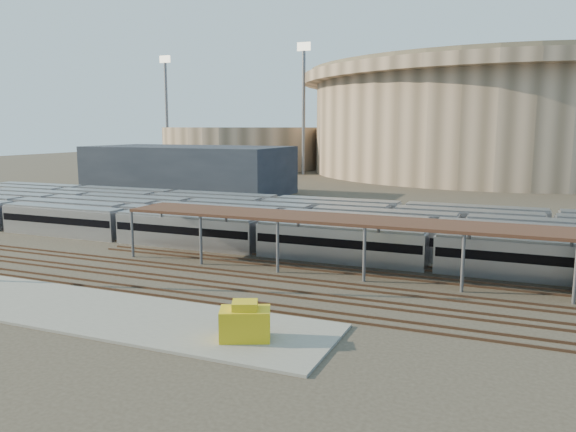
{
  "coord_description": "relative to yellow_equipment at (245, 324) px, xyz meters",
  "views": [
    {
      "loc": [
        30.38,
        -47.14,
        13.86
      ],
      "look_at": [
        5.78,
        12.0,
        3.77
      ],
      "focal_mm": 35.0,
      "sensor_mm": 36.0,
      "label": 1
    }
  ],
  "objects": [
    {
      "name": "floodlight_0",
      "position": [
        -44.35,
        125.91,
        19.43
      ],
      "size": [
        4.0,
        1.0,
        38.4
      ],
      "color": "slate",
      "rests_on": "ground"
    },
    {
      "name": "subway_trains",
      "position": [
        -13.27,
        34.41,
        0.58
      ],
      "size": [
        121.27,
        23.9,
        3.6
      ],
      "color": "#B5B5BA",
      "rests_on": "ground"
    },
    {
      "name": "service_building",
      "position": [
        -49.35,
        70.91,
        3.78
      ],
      "size": [
        42.0,
        20.0,
        10.0
      ],
      "primitive_type": "cube",
      "color": "#1E232D",
      "rests_on": "ground"
    },
    {
      "name": "stadium",
      "position": [
        10.65,
        155.91,
        15.25
      ],
      "size": [
        124.0,
        124.0,
        32.5
      ],
      "color": "tan",
      "rests_on": "ground"
    },
    {
      "name": "yellow_equipment",
      "position": [
        0.0,
        0.0,
        0.0
      ],
      "size": [
        3.81,
        3.18,
        2.04
      ],
      "primitive_type": "cube",
      "rotation": [
        0.0,
        0.0,
        0.42
      ],
      "color": "gold",
      "rests_on": "apron"
    },
    {
      "name": "ground",
      "position": [
        -14.35,
        15.91,
        -1.22
      ],
      "size": [
        420.0,
        420.0,
        0.0
      ],
      "primitive_type": "plane",
      "color": "#383026",
      "rests_on": "ground"
    },
    {
      "name": "apron",
      "position": [
        -19.35,
        0.91,
        -1.12
      ],
      "size": [
        50.0,
        9.0,
        0.2
      ],
      "primitive_type": "cube",
      "color": "gray",
      "rests_on": "ground"
    },
    {
      "name": "floodlight_1",
      "position": [
        -99.35,
        135.91,
        19.43
      ],
      "size": [
        4.0,
        1.0,
        38.4
      ],
      "color": "slate",
      "rests_on": "ground"
    },
    {
      "name": "secondary_arena",
      "position": [
        -74.35,
        145.91,
        5.78
      ],
      "size": [
        56.0,
        56.0,
        14.0
      ],
      "primitive_type": "cylinder",
      "color": "tan",
      "rests_on": "ground"
    },
    {
      "name": "inspection_shed",
      "position": [
        7.65,
        19.91,
        3.77
      ],
      "size": [
        60.3,
        6.0,
        5.3
      ],
      "color": "slate",
      "rests_on": "ground"
    },
    {
      "name": "empty_tracks",
      "position": [
        -14.35,
        10.91,
        -1.13
      ],
      "size": [
        170.0,
        9.62,
        0.18
      ],
      "color": "#4C3323",
      "rests_on": "ground"
    },
    {
      "name": "floodlight_3",
      "position": [
        -24.35,
        175.91,
        19.43
      ],
      "size": [
        4.0,
        1.0,
        38.4
      ],
      "color": "slate",
      "rests_on": "ground"
    }
  ]
}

